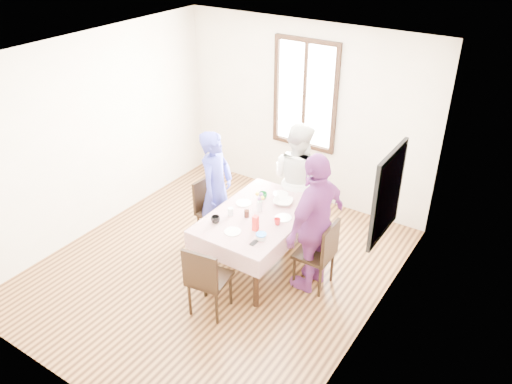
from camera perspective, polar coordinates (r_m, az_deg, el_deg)
ground at (r=6.63m, az=-4.45°, el=-8.28°), size 4.50×4.50×0.00m
back_wall at (r=7.63m, az=5.50°, el=8.68°), size 4.00×0.00×4.00m
right_wall at (r=5.07m, az=13.31°, el=-3.72°), size 0.00×4.50×4.50m
window_frame at (r=7.51m, az=5.54°, el=10.77°), size 1.02×0.06×1.62m
window_pane at (r=7.52m, az=5.58°, el=10.79°), size 0.90×0.02×1.50m
art_poster at (r=5.22m, az=14.56°, el=-0.28°), size 0.04×0.76×0.96m
dining_table at (r=6.42m, az=0.25°, el=-5.43°), size 0.92×1.44×0.75m
tablecloth at (r=6.21m, az=0.25°, el=-2.56°), size 1.04×1.56×0.01m
chair_left at (r=6.84m, az=-4.52°, el=-2.30°), size 0.45×0.45×0.91m
chair_right at (r=6.11m, az=6.55°, el=-6.85°), size 0.43×0.43×0.91m
chair_far at (r=7.10m, az=4.61°, el=-1.02°), size 0.45×0.45×0.91m
chair_near at (r=5.74m, az=-5.23°, el=-9.55°), size 0.48×0.48×0.91m
person_left at (r=6.65m, az=-4.50°, el=0.27°), size 0.47×0.64×1.63m
person_far at (r=6.91m, az=4.65°, el=1.43°), size 0.89×0.75×1.62m
person_right at (r=5.87m, az=6.61°, el=-3.47°), size 0.56×1.08×1.76m
mug_black at (r=6.05m, az=-4.56°, el=-3.09°), size 0.14×0.14×0.09m
mug_flag at (r=6.01m, az=2.39°, el=-3.33°), size 0.11×0.11×0.08m
mug_green at (r=6.52m, az=0.79°, el=-0.39°), size 0.11×0.11×0.09m
serving_bowl at (r=6.41m, az=3.04°, el=-1.11°), size 0.31×0.31×0.06m
juice_carton at (r=5.87m, az=-0.06°, el=-3.53°), size 0.06×0.06×0.19m
butter_tub at (r=5.76m, az=0.58°, el=-5.03°), size 0.11×0.11×0.06m
jam_jar at (r=6.14m, az=-1.05°, el=-2.43°), size 0.06×0.06×0.09m
drinking_glass at (r=6.18m, az=-2.88°, el=-2.20°), size 0.07×0.07×0.10m
smartphone at (r=5.71m, az=-0.24°, el=-5.70°), size 0.06×0.12×0.01m
flower_vase at (r=6.25m, az=0.44°, el=-1.58°), size 0.07×0.07×0.13m
plate_left at (r=6.43m, az=-1.39°, el=-1.24°), size 0.20×0.20×0.01m
plate_right at (r=6.14m, az=3.10°, el=-2.90°), size 0.20×0.20×0.01m
plate_far at (r=6.63m, az=2.77°, el=-0.24°), size 0.20×0.20×0.01m
plate_near at (r=5.89m, az=-2.63°, el=-4.45°), size 0.20×0.20×0.01m
butter_lid at (r=5.74m, az=0.58°, el=-4.75°), size 0.12×0.12×0.01m
flower_bunch at (r=6.19m, az=0.44°, el=-0.66°), size 0.09×0.09×0.10m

